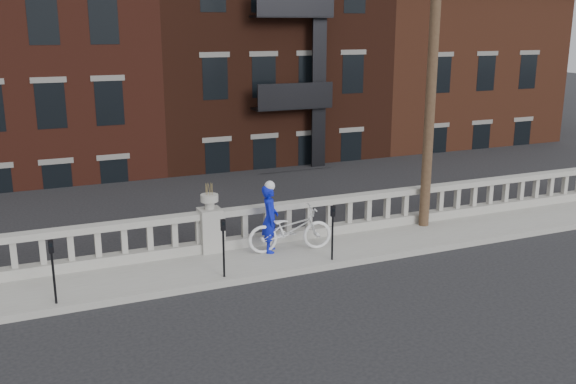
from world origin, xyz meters
TOP-DOWN VIEW (x-y plane):
  - ground at (0.00, 0.00)m, footprint 120.00×120.00m
  - sidewalk at (0.00, 3.00)m, footprint 32.00×2.20m
  - balustrade at (0.00, 3.95)m, footprint 28.00×0.34m
  - planter_pedestal at (0.00, 3.95)m, footprint 0.55×0.55m
  - lower_level at (0.56, 23.04)m, footprint 80.00×44.00m
  - utility_pole at (6.20, 3.60)m, footprint 1.60×0.28m
  - parking_meter_b at (-3.84, 2.15)m, footprint 0.10×0.09m
  - parking_meter_c at (-0.23, 2.15)m, footprint 0.10×0.09m
  - parking_meter_d at (2.51, 2.15)m, footprint 0.10×0.09m
  - bicycle at (1.84, 3.15)m, footprint 2.23×1.05m
  - cyclist at (1.36, 3.32)m, footprint 0.62×0.74m

SIDE VIEW (x-z plane):
  - ground at x=0.00m, z-range 0.00..0.00m
  - sidewalk at x=0.00m, z-range 0.00..0.15m
  - balustrade at x=0.00m, z-range 0.13..1.16m
  - bicycle at x=1.84m, z-range 0.15..1.28m
  - planter_pedestal at x=0.00m, z-range -0.05..1.71m
  - parking_meter_b at x=-3.84m, z-range 0.32..1.68m
  - parking_meter_c at x=-0.23m, z-range 0.32..1.68m
  - parking_meter_d at x=2.51m, z-range 0.32..1.68m
  - cyclist at x=1.36m, z-range 0.15..1.87m
  - lower_level at x=0.56m, z-range -7.77..13.03m
  - utility_pole at x=6.20m, z-range 0.24..10.24m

